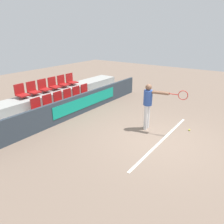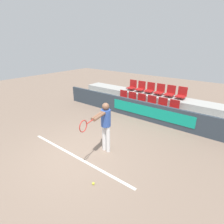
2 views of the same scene
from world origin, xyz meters
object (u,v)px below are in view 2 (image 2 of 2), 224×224
at_px(stadium_chair_2, 140,101).
at_px(stadium_chair_11, 181,94).
at_px(stadium_chair_4, 161,105).
at_px(stadium_chair_5, 173,108).
at_px(stadium_chair_7, 141,87).
at_px(stadium_chair_10, 170,92).
at_px(stadium_chair_8, 150,89).
at_px(stadium_chair_9, 160,91).
at_px(stadium_chair_3, 151,103).
at_px(stadium_chair_1, 131,99).
at_px(stadium_chair_6, 132,86).
at_px(tennis_player, 105,123).
at_px(stadium_chair_0, 122,97).
at_px(tennis_ball, 93,183).

xyz_separation_m(stadium_chair_2, stadium_chair_11, (1.68, 0.98, 0.42)).
bearing_deg(stadium_chair_2, stadium_chair_4, 0.00).
bearing_deg(stadium_chair_5, stadium_chair_7, 156.36).
bearing_deg(stadium_chair_10, stadium_chair_11, 0.00).
relative_size(stadium_chair_8, stadium_chair_10, 1.00).
xyz_separation_m(stadium_chair_8, stadium_chair_9, (0.56, 0.00, 0.00)).
relative_size(stadium_chair_2, stadium_chair_3, 1.00).
bearing_deg(stadium_chair_3, stadium_chair_1, 180.00).
bearing_deg(stadium_chair_6, stadium_chair_4, -23.64).
bearing_deg(stadium_chair_8, stadium_chair_7, 180.00).
height_order(stadium_chair_8, tennis_player, tennis_player).
bearing_deg(stadium_chair_4, tennis_player, -94.54).
bearing_deg(stadium_chair_11, stadium_chair_0, -160.70).
relative_size(stadium_chair_1, tennis_player, 0.34).
distance_m(stadium_chair_0, stadium_chair_11, 3.00).
bearing_deg(stadium_chair_7, stadium_chair_10, 0.00).
height_order(stadium_chair_3, stadium_chair_10, stadium_chair_10).
bearing_deg(tennis_ball, tennis_player, 117.95).
height_order(stadium_chair_6, tennis_ball, stadium_chair_6).
distance_m(stadium_chair_7, stadium_chair_10, 1.68).
relative_size(stadium_chair_2, stadium_chair_6, 1.00).
height_order(stadium_chair_4, stadium_chair_11, stadium_chair_11).
relative_size(stadium_chair_0, stadium_chair_2, 1.00).
relative_size(stadium_chair_11, tennis_ball, 8.62).
height_order(stadium_chair_2, stadium_chair_3, same).
distance_m(stadium_chair_5, stadium_chair_9, 1.55).
bearing_deg(stadium_chair_2, stadium_chair_9, 60.27).
distance_m(stadium_chair_1, stadium_chair_2, 0.56).
height_order(stadium_chair_7, tennis_player, tennis_player).
bearing_deg(tennis_ball, stadium_chair_7, 108.83).
distance_m(stadium_chair_10, tennis_player, 4.78).
xyz_separation_m(stadium_chair_10, stadium_chair_11, (0.56, 0.00, 0.00)).
distance_m(stadium_chair_11, tennis_player, 4.85).
distance_m(stadium_chair_3, stadium_chair_5, 1.12).
height_order(stadium_chair_6, tennis_player, tennis_player).
relative_size(stadium_chair_3, stadium_chair_6, 1.00).
distance_m(stadium_chair_0, stadium_chair_7, 1.20).
relative_size(stadium_chair_0, tennis_ball, 8.62).
xyz_separation_m(stadium_chair_0, tennis_player, (1.94, -3.79, 0.40)).
bearing_deg(tennis_player, stadium_chair_1, 99.16).
xyz_separation_m(stadium_chair_8, stadium_chair_11, (1.68, 0.00, 0.00)).
bearing_deg(stadium_chair_7, stadium_chair_11, 0.00).
relative_size(stadium_chair_7, stadium_chair_11, 1.00).
distance_m(stadium_chair_6, stadium_chair_10, 2.24).
height_order(stadium_chair_10, tennis_player, tennis_player).
height_order(stadium_chair_1, tennis_ball, stadium_chair_1).
bearing_deg(stadium_chair_6, stadium_chair_2, -41.20).
height_order(stadium_chair_5, stadium_chair_6, stadium_chair_6).
bearing_deg(stadium_chair_9, stadium_chair_2, -119.73).
bearing_deg(stadium_chair_7, tennis_player, -73.89).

